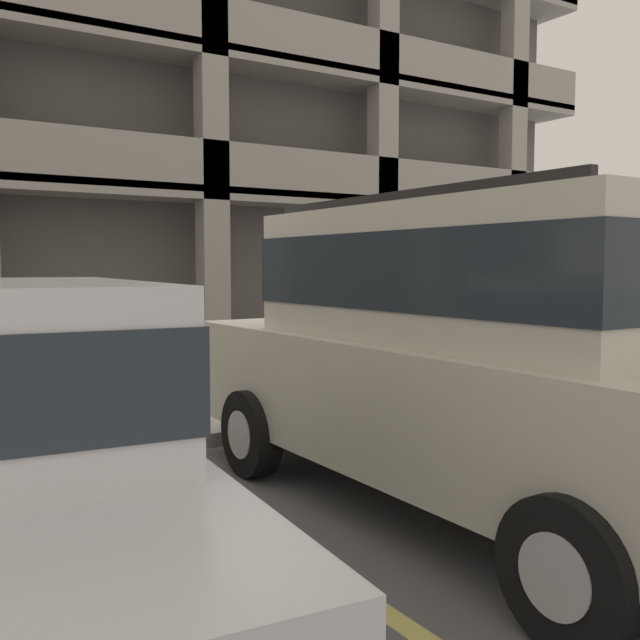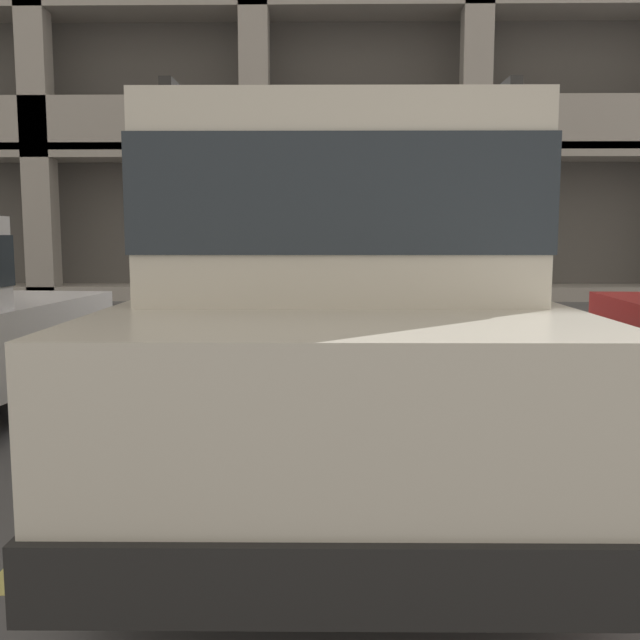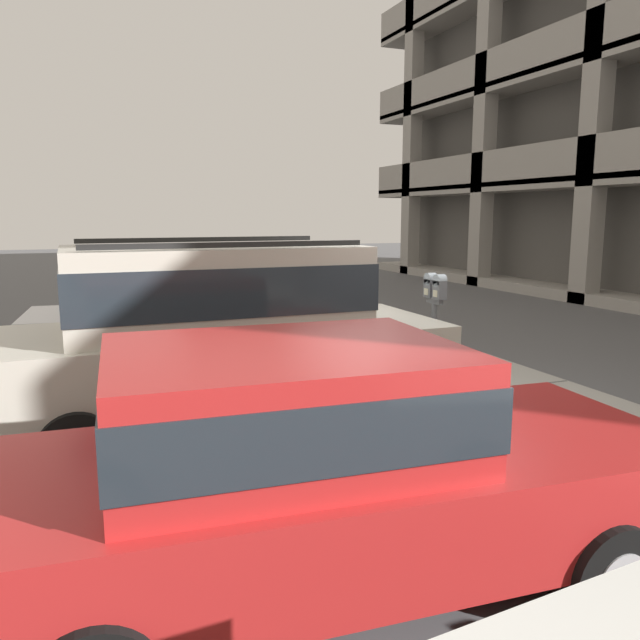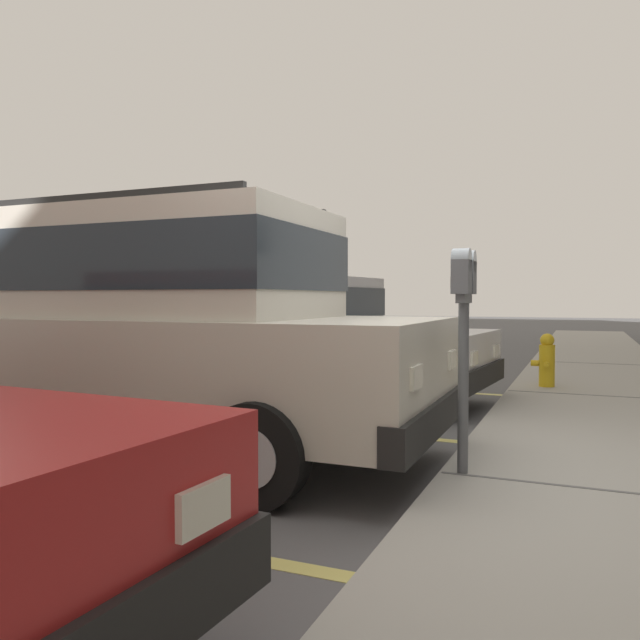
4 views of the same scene
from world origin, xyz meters
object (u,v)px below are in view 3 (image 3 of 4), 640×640
red_sedan (175,314)px  fire_hydrant (318,313)px  silver_suv (218,331)px  dark_hatchback (316,462)px  parking_meter_near (434,305)px

red_sedan → fire_hydrant: bearing=121.1°
silver_suv → dark_hatchback: silver_suv is taller
dark_hatchback → parking_meter_near: parking_meter_near is taller
silver_suv → fire_hydrant: bearing=146.9°
silver_suv → red_sedan: bearing=179.6°
silver_suv → parking_meter_near: 2.58m
silver_suv → parking_meter_near: size_ratio=3.23×
silver_suv → red_sedan: size_ratio=1.04×
fire_hydrant → parking_meter_near: bearing=-3.8°
red_sedan → fire_hydrant: (-1.41, 2.87, -0.36)m
silver_suv → red_sedan: silver_suv is taller
red_sedan → dark_hatchback: same height
silver_suv → dark_hatchback: bearing=-2.0°
dark_hatchback → fire_hydrant: bearing=161.9°
silver_suv → fire_hydrant: silver_suv is taller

